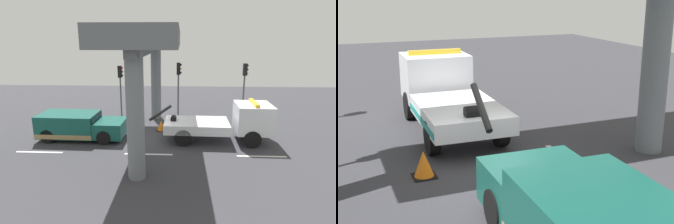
{
  "view_description": "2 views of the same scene",
  "coord_description": "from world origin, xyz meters",
  "views": [
    {
      "loc": [
        1.7,
        -15.99,
        5.97
      ],
      "look_at": [
        0.94,
        0.11,
        1.72
      ],
      "focal_mm": 29.5,
      "sensor_mm": 36.0,
      "label": 1
    },
    {
      "loc": [
        -10.45,
        3.89,
        4.73
      ],
      "look_at": [
        0.72,
        -0.71,
        1.38
      ],
      "focal_mm": 49.11,
      "sensor_mm": 36.0,
      "label": 2
    }
  ],
  "objects": [
    {
      "name": "lane_stripe_mid",
      "position": [
        0.0,
        -2.32,
        0.0
      ],
      "size": [
        2.6,
        0.16,
        0.01
      ],
      "primitive_type": "cube",
      "color": "silver",
      "rests_on": "ground"
    },
    {
      "name": "tow_truck_white",
      "position": [
        4.59,
        -0.02,
        1.2
      ],
      "size": [
        7.28,
        2.56,
        2.46
      ],
      "color": "white",
      "rests_on": "ground"
    },
    {
      "name": "traffic_cone_orange",
      "position": [
        0.4,
        1.69,
        0.33
      ],
      "size": [
        0.59,
        0.59,
        0.7
      ],
      "color": "orange",
      "rests_on": "ground"
    },
    {
      "name": "ground_plane",
      "position": [
        0.0,
        0.0,
        -0.05
      ],
      "size": [
        60.0,
        40.0,
        0.1
      ],
      "primitive_type": "cube",
      "color": "#38383D"
    },
    {
      "name": "lane_stripe_east",
      "position": [
        6.0,
        -2.32,
        0.0
      ],
      "size": [
        2.6,
        0.16,
        0.01
      ],
      "primitive_type": "cube",
      "color": "silver",
      "rests_on": "ground"
    }
  ]
}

